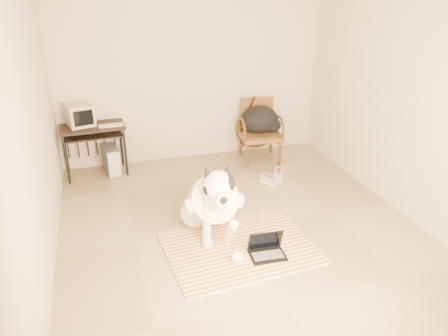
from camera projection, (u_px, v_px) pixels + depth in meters
name	position (u px, v px, depth m)	size (l,w,h in m)	color
floor	(239.00, 226.00, 5.05)	(4.50, 4.50, 0.00)	#917F59
wall_back	(192.00, 71.00, 6.46)	(4.50, 4.50, 0.00)	beige
wall_front	(364.00, 225.00, 2.53)	(4.50, 4.50, 0.00)	beige
wall_left	(33.00, 133.00, 3.98)	(4.50, 4.50, 0.00)	beige
wall_right	(405.00, 100.00, 5.02)	(4.50, 4.50, 0.00)	beige
rug	(240.00, 248.00, 4.65)	(1.62, 1.29, 0.02)	#CB5C22
dog	(212.00, 203.00, 4.76)	(0.66, 1.38, 0.99)	white
laptop	(267.00, 249.00, 4.50)	(0.38, 0.29, 0.26)	black
computer_desk	(93.00, 133.00, 6.12)	(0.90, 0.54, 0.73)	black
crt_monitor	(80.00, 115.00, 6.05)	(0.41, 0.40, 0.30)	#BDAD94
desk_keyboard	(111.00, 125.00, 6.08)	(0.34, 0.12, 0.02)	#BDAD94
pc_tower	(111.00, 160.00, 6.33)	(0.25, 0.45, 0.40)	#515153
rattan_chair	(259.00, 131.00, 6.71)	(0.67, 0.65, 0.92)	brown
backpack	(261.00, 121.00, 6.66)	(0.62, 0.48, 0.43)	black
sneaker_left	(270.00, 180.00, 6.08)	(0.24, 0.29, 0.10)	white
sneaker_right	(278.00, 174.00, 6.23)	(0.26, 0.34, 0.11)	white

